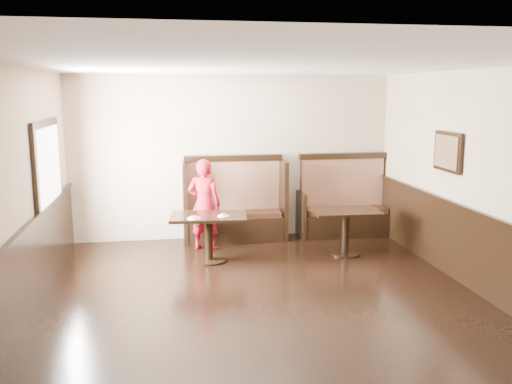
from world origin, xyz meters
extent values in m
plane|color=black|center=(0.00, 0.00, 0.00)|extent=(7.00, 7.00, 0.00)
plane|color=beige|center=(0.00, 3.50, 1.40)|extent=(5.50, 0.00, 5.50)
plane|color=beige|center=(0.00, -3.50, 1.40)|extent=(5.50, 0.00, 5.50)
plane|color=beige|center=(-2.75, 0.00, 1.40)|extent=(0.00, 7.00, 7.00)
plane|color=beige|center=(2.75, 0.00, 1.40)|extent=(0.00, 7.00, 7.00)
plane|color=white|center=(0.00, 0.00, 2.80)|extent=(7.00, 7.00, 0.00)
cube|color=black|center=(-2.72, 0.00, 0.50)|extent=(0.05, 6.90, 1.00)
cube|color=black|center=(2.72, 0.00, 0.50)|extent=(0.05, 6.90, 1.00)
cube|color=black|center=(-2.71, 1.90, 1.55)|extent=(0.05, 1.50, 1.20)
cube|color=white|center=(-2.69, 1.90, 1.55)|extent=(0.01, 1.30, 1.00)
cube|color=black|center=(2.71, 1.20, 1.70)|extent=(0.04, 0.70, 0.55)
cube|color=olive|center=(2.69, 1.20, 1.70)|extent=(0.01, 0.60, 0.45)
cube|color=black|center=(0.00, 3.22, 0.21)|extent=(1.60, 0.50, 0.42)
cube|color=#31190F|center=(0.00, 3.22, 0.46)|extent=(1.54, 0.46, 0.09)
cube|color=#4C0F12|center=(0.00, 3.43, 0.90)|extent=(1.60, 0.12, 0.92)
cube|color=black|center=(0.00, 3.43, 1.40)|extent=(1.68, 0.16, 0.10)
cube|color=black|center=(-0.84, 3.32, 0.68)|extent=(0.07, 0.72, 1.36)
cube|color=black|center=(0.84, 3.32, 0.68)|extent=(0.07, 0.72, 1.36)
cube|color=black|center=(1.95, 3.22, 0.21)|extent=(1.50, 0.50, 0.42)
cube|color=#31190F|center=(1.95, 3.22, 0.46)|extent=(1.44, 0.46, 0.09)
cube|color=#4C0F12|center=(1.95, 3.43, 0.90)|extent=(1.50, 0.12, 0.92)
cube|color=black|center=(1.95, 3.43, 1.40)|extent=(1.58, 0.16, 0.10)
cube|color=black|center=(1.16, 3.32, 0.40)|extent=(0.07, 0.72, 0.80)
cube|color=black|center=(2.74, 3.32, 0.40)|extent=(0.07, 0.72, 0.80)
cube|color=black|center=(-0.53, 2.14, 0.69)|extent=(1.19, 0.81, 0.05)
cylinder|color=black|center=(-0.53, 2.14, 0.34)|extent=(0.11, 0.11, 0.65)
cylinder|color=black|center=(-0.53, 2.14, 0.01)|extent=(0.48, 0.48, 0.03)
cube|color=black|center=(1.60, 2.16, 0.68)|extent=(1.05, 0.73, 0.05)
cylinder|color=black|center=(1.60, 2.16, 0.33)|extent=(0.11, 0.11, 0.65)
cylinder|color=black|center=(1.60, 2.16, 0.01)|extent=(0.48, 0.48, 0.03)
imported|color=#A61124|center=(-0.55, 2.80, 0.74)|extent=(0.62, 0.51, 1.47)
cylinder|color=white|center=(-0.76, 1.94, 0.72)|extent=(0.19, 0.19, 0.01)
cylinder|color=tan|center=(-0.76, 1.94, 0.73)|extent=(0.12, 0.12, 0.02)
cylinder|color=#EABA54|center=(-0.76, 1.94, 0.75)|extent=(0.10, 0.10, 0.01)
cylinder|color=white|center=(-0.33, 2.04, 0.72)|extent=(0.17, 0.17, 0.01)
cylinder|color=tan|center=(-0.33, 2.04, 0.73)|extent=(0.11, 0.11, 0.01)
cylinder|color=#EABA54|center=(-0.33, 2.04, 0.74)|extent=(0.09, 0.09, 0.01)
camera|label=1|loc=(-1.13, -5.70, 2.53)|focal=38.00mm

